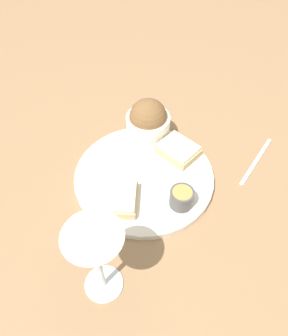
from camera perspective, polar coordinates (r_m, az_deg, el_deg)
The scene contains 8 objects.
ground_plane at distance 0.69m, azimuth -0.00°, elevation -1.84°, with size 4.00×4.00×0.00m, color #93704C.
dinner_plate at distance 0.68m, azimuth -0.00°, elevation -1.47°, with size 0.29×0.29×0.01m.
salad_bowl at distance 0.73m, azimuth 0.71°, elevation 8.19°, with size 0.10×0.10×0.09m.
sauce_ramekin at distance 0.62m, azimuth 6.57°, elevation -5.08°, with size 0.05×0.05×0.04m.
cheese_toast_near at distance 0.62m, azimuth -4.43°, elevation -5.33°, with size 0.09×0.08×0.03m.
cheese_toast_far at distance 0.71m, azimuth 5.99°, elevation 3.14°, with size 0.10×0.10×0.03m.
wine_glass at distance 0.47m, azimuth -8.37°, elevation -14.14°, with size 0.08×0.08×0.16m.
fork at distance 0.75m, azimuth 18.99°, elevation 1.26°, with size 0.12×0.12×0.01m.
Camera 1 is at (0.42, -0.06, 0.54)m, focal length 35.00 mm.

